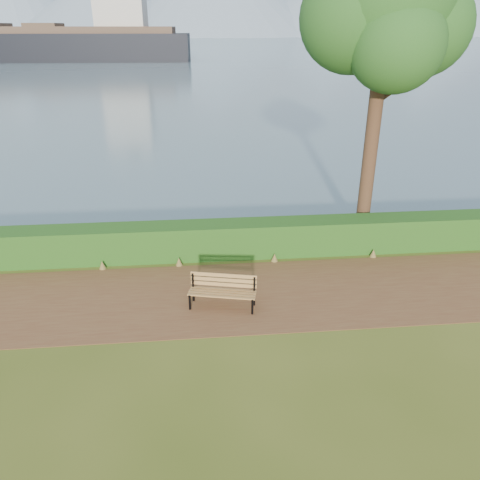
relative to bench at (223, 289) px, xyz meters
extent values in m
plane|color=#425217|center=(0.01, 0.14, -0.46)|extent=(140.00, 140.00, 0.00)
cube|color=brown|center=(0.01, 0.44, -0.45)|extent=(40.00, 3.40, 0.01)
cube|color=#1C4C15|center=(0.01, 2.74, 0.04)|extent=(32.00, 0.85, 1.00)
cube|color=#44616D|center=(0.01, 260.14, -0.45)|extent=(700.00, 510.00, 0.00)
cone|color=#788CA0|center=(-59.99, 395.14, 23.54)|extent=(160.00, 160.00, 48.00)
cone|color=#788CA0|center=(110.01, 400.14, 24.54)|extent=(170.00, 170.00, 50.00)
cone|color=#788CA0|center=(-9.99, 430.14, 17.04)|extent=(120.00, 120.00, 35.00)
cone|color=#788CA0|center=(150.01, 425.14, 19.54)|extent=(130.00, 130.00, 40.00)
cube|color=black|center=(-0.78, -0.10, -0.26)|extent=(0.05, 0.06, 0.40)
cube|color=black|center=(-0.70, 0.28, -0.08)|extent=(0.05, 0.06, 0.76)
cube|color=black|center=(-0.74, 0.09, -0.09)|extent=(0.15, 0.46, 0.04)
cube|color=black|center=(0.66, -0.44, -0.26)|extent=(0.05, 0.06, 0.40)
cube|color=black|center=(0.75, -0.06, -0.08)|extent=(0.05, 0.06, 0.76)
cube|color=black|center=(0.70, -0.25, -0.09)|extent=(0.15, 0.46, 0.04)
cube|color=#AC8042|center=(-0.06, -0.24, -0.06)|extent=(1.56, 0.44, 0.03)
cube|color=#AC8042|center=(-0.03, -0.13, -0.06)|extent=(1.56, 0.44, 0.03)
cube|color=#AC8042|center=(-0.01, -0.03, -0.06)|extent=(1.56, 0.44, 0.03)
cube|color=#AC8042|center=(0.02, 0.08, -0.06)|extent=(1.56, 0.44, 0.03)
cube|color=#AC8042|center=(0.03, 0.13, 0.04)|extent=(1.55, 0.40, 0.09)
cube|color=#AC8042|center=(0.03, 0.13, 0.17)|extent=(1.55, 0.40, 0.09)
cube|color=#AC8042|center=(0.03, 0.13, 0.29)|extent=(1.55, 0.40, 0.09)
cylinder|color=#3B2518|center=(4.58, 3.52, 3.21)|extent=(0.41, 0.41, 7.33)
sphere|color=#1B521B|center=(4.58, 3.52, 6.26)|extent=(3.46, 3.46, 3.46)
sphere|color=#1B521B|center=(5.55, 3.48, 5.65)|extent=(2.65, 2.65, 2.65)
sphere|color=#1B521B|center=(3.75, 3.61, 5.86)|extent=(2.85, 2.85, 2.85)
sphere|color=#1B521B|center=(4.62, 2.74, 5.25)|extent=(2.44, 2.44, 2.44)
cylinder|color=#3B2518|center=(5.04, 3.52, 4.02)|extent=(1.07, 0.12, 0.80)
cylinder|color=#3B2518|center=(4.17, 3.62, 4.53)|extent=(0.83, 0.38, 0.73)
cube|color=black|center=(-36.23, 92.62, 1.06)|extent=(71.03, 13.79, 7.07)
cube|color=brown|center=(-36.23, 92.62, 5.20)|extent=(65.34, 12.47, 1.21)
cube|color=brown|center=(-28.57, 92.33, 6.01)|extent=(6.31, 6.89, 0.81)
camera|label=1|loc=(-0.51, -9.56, 5.62)|focal=35.00mm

